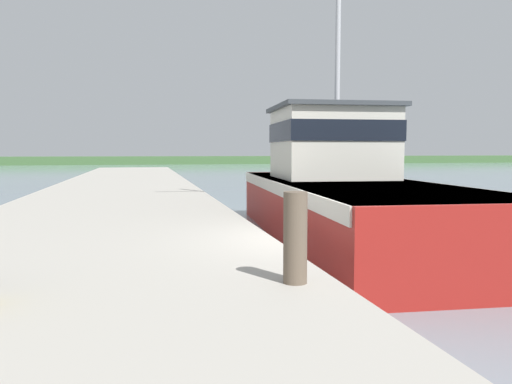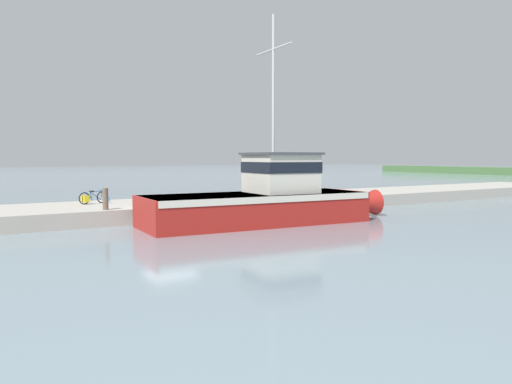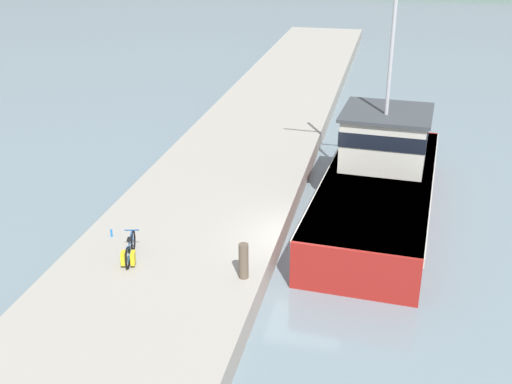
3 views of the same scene
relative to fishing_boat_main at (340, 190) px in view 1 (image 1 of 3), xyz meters
The scene contains 5 objects.
ground_plane 5.05m from the fishing_boat_main, 114.62° to the right, with size 320.00×320.00×0.00m, color gray.
dock_pier 7.59m from the fishing_boat_main, 143.90° to the right, with size 6.23×80.00×0.79m, color #A39E93.
far_shoreline 81.43m from the fishing_boat_main, 69.91° to the left, with size 180.00×5.00×1.39m, color #426638.
fishing_boat_main is the anchor object (origin of this frame).
mooring_post 8.00m from the fishing_boat_main, 116.03° to the right, with size 0.28×0.28×1.07m, color brown.
Camera 1 is at (-3.18, -8.23, 2.33)m, focal length 35.00 mm.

